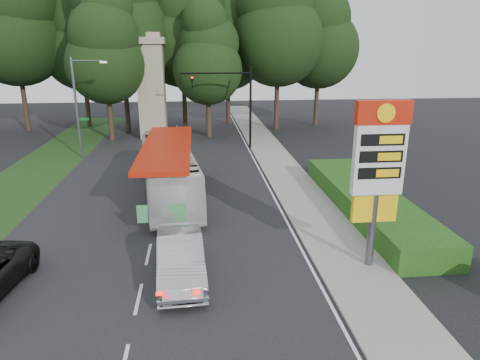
{
  "coord_description": "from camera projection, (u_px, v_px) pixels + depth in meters",
  "views": [
    {
      "loc": [
        2.29,
        -13.25,
        8.71
      ],
      "look_at": [
        4.4,
        7.54,
        2.2
      ],
      "focal_mm": 32.0,
      "sensor_mm": 36.0,
      "label": 1
    }
  ],
  "objects": [
    {
      "name": "hedge",
      "position": [
        367.0,
        201.0,
        23.49
      ],
      "size": [
        3.0,
        14.0,
        1.2
      ],
      "primitive_type": "cube",
      "color": "#1D4412",
      "rests_on": "ground"
    },
    {
      "name": "traffic_signal_mast",
      "position": [
        235.0,
        96.0,
        36.91
      ],
      "size": [
        6.1,
        0.35,
        7.2
      ],
      "color": "black",
      "rests_on": "ground"
    },
    {
      "name": "tree_east_mid",
      "position": [
        279.0,
        20.0,
        43.99
      ],
      "size": [
        9.52,
        9.52,
        18.7
      ],
      "color": "#2D2116",
      "rests_on": "ground"
    },
    {
      "name": "sedan_silver",
      "position": [
        181.0,
        258.0,
        16.65
      ],
      "size": [
        2.08,
        5.16,
        1.67
      ],
      "primitive_type": "imported",
      "rotation": [
        0.0,
        0.0,
        0.06
      ],
      "color": "#B6B9BF",
      "rests_on": "ground"
    },
    {
      "name": "gas_station_pylon",
      "position": [
        379.0,
        163.0,
        16.42
      ],
      "size": [
        2.1,
        0.45,
        6.85
      ],
      "color": "#59595E",
      "rests_on": "ground"
    },
    {
      "name": "tree_far_east",
      "position": [
        320.0,
        31.0,
        46.67
      ],
      "size": [
        8.68,
        8.68,
        17.05
      ],
      "color": "#2D2116",
      "rests_on": "ground"
    },
    {
      "name": "tree_west_near",
      "position": [
        80.0,
        34.0,
        46.16
      ],
      "size": [
        8.4,
        8.4,
        16.5
      ],
      "color": "#2D2116",
      "rests_on": "ground"
    },
    {
      "name": "transit_bus",
      "position": [
        168.0,
        171.0,
        25.56
      ],
      "size": [
        4.27,
        11.91,
        3.25
      ],
      "primitive_type": "imported",
      "rotation": [
        0.0,
        0.0,
        0.13
      ],
      "color": "silver",
      "rests_on": "ground"
    },
    {
      "name": "tree_east_near",
      "position": [
        228.0,
        38.0,
        47.8
      ],
      "size": [
        8.12,
        8.12,
        15.95
      ],
      "color": "#2D2116",
      "rests_on": "ground"
    },
    {
      "name": "tree_monument_left",
      "position": [
        104.0,
        47.0,
        39.34
      ],
      "size": [
        7.28,
        7.28,
        14.3
      ],
      "color": "#2D2116",
      "rests_on": "ground"
    },
    {
      "name": "streetlight_signs",
      "position": [
        79.0,
        103.0,
        33.87
      ],
      "size": [
        2.75,
        0.98,
        8.0
      ],
      "color": "#59595E",
      "rests_on": "ground"
    },
    {
      "name": "grass_verge_left",
      "position": [
        36.0,
        172.0,
        31.14
      ],
      "size": [
        5.0,
        50.0,
        0.02
      ],
      "primitive_type": "cube",
      "color": "#193814",
      "rests_on": "ground"
    },
    {
      "name": "tree_center_right",
      "position": [
        182.0,
        24.0,
        45.02
      ],
      "size": [
        9.24,
        9.24,
        18.15
      ],
      "color": "#2D2116",
      "rests_on": "ground"
    },
    {
      "name": "road_surface",
      "position": [
        162.0,
        195.0,
        26.35
      ],
      "size": [
        14.0,
        80.0,
        0.02
      ],
      "primitive_type": "cube",
      "color": "black",
      "rests_on": "ground"
    },
    {
      "name": "sidewalk_right",
      "position": [
        297.0,
        189.0,
        27.16
      ],
      "size": [
        3.0,
        80.0,
        0.12
      ],
      "primitive_type": "cube",
      "color": "gray",
      "rests_on": "ground"
    },
    {
      "name": "ground",
      "position": [
        137.0,
        307.0,
        14.96
      ],
      "size": [
        120.0,
        120.0,
        0.0
      ],
      "primitive_type": "plane",
      "color": "black",
      "rests_on": "ground"
    },
    {
      "name": "monument",
      "position": [
        152.0,
        86.0,
        41.74
      ],
      "size": [
        3.0,
        3.0,
        10.05
      ],
      "color": "gray",
      "rests_on": "ground"
    },
    {
      "name": "tree_center_left",
      "position": [
        119.0,
        12.0,
        42.25
      ],
      "size": [
        10.08,
        10.08,
        19.8
      ],
      "color": "#2D2116",
      "rests_on": "ground"
    },
    {
      "name": "tree_west_mid",
      "position": [
        12.0,
        16.0,
        43.18
      ],
      "size": [
        9.8,
        9.8,
        19.25
      ],
      "color": "#2D2116",
      "rests_on": "ground"
    },
    {
      "name": "tree_monument_right",
      "position": [
        207.0,
        55.0,
        40.94
      ],
      "size": [
        6.72,
        6.72,
        13.2
      ],
      "color": "#2D2116",
      "rests_on": "ground"
    }
  ]
}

